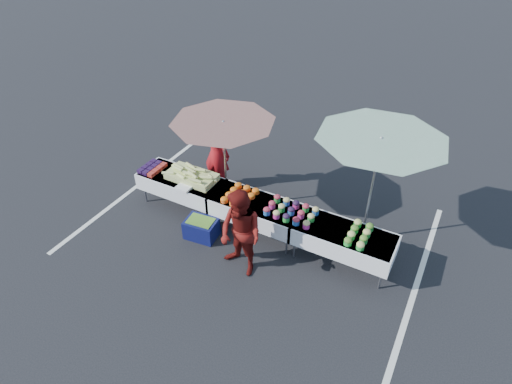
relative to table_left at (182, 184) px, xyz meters
The scene contains 17 objects.
ground 1.89m from the table_left, ahead, with size 80.00×80.00×0.00m, color black.
stripe_left 1.52m from the table_left, behind, with size 0.10×5.00×0.00m, color silver.
stripe_right 5.03m from the table_left, ahead, with size 0.10×5.00×0.00m, color silver.
table_left is the anchor object (origin of this frame).
table_center 1.80m from the table_left, ahead, with size 1.86×0.81×0.75m.
table_right 3.60m from the table_left, ahead, with size 1.86×0.81×0.75m.
berry_punnets 0.74m from the table_left, behind, with size 0.40×0.54×0.08m.
corn_pile 0.36m from the table_left, 10.58° to the left, with size 1.16×0.57×0.26m.
plastic_bags 0.47m from the table_left, 45.00° to the right, with size 0.30×0.25×0.05m, color white.
carrot_bowls 1.47m from the table_left, ahead, with size 0.55×0.69×0.11m.
potato_cups 2.56m from the table_left, ahead, with size 0.94×0.58×0.16m.
bean_baskets 3.87m from the table_left, ahead, with size 0.36×0.68×0.15m.
vendor 1.04m from the table_left, 73.46° to the left, with size 0.64×0.42×1.76m, color #AD1319.
customer 2.33m from the table_left, 26.70° to the right, with size 0.84×0.66×1.73m, color maroon.
umbrella_left 1.64m from the table_left, 24.74° to the left, with size 2.27×2.27×2.11m.
umbrella_right 4.15m from the table_left, 11.97° to the left, with size 2.80×2.80×2.34m.
storage_bin 1.18m from the table_left, 35.51° to the right, with size 0.67×0.52×0.41m.
Camera 1 is at (3.12, -5.74, 5.89)m, focal length 30.00 mm.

